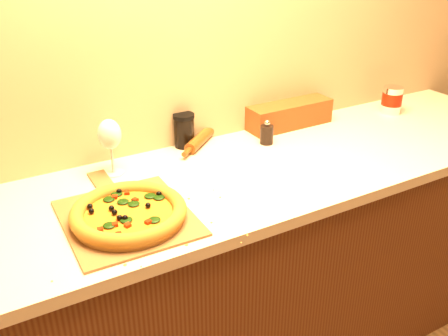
% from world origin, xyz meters
% --- Properties ---
extents(cabinet, '(2.80, 0.65, 0.86)m').
position_xyz_m(cabinet, '(0.00, 1.43, 0.43)').
color(cabinet, '#4B2210').
rests_on(cabinet, ground).
extents(countertop, '(2.84, 0.68, 0.04)m').
position_xyz_m(countertop, '(0.00, 1.43, 0.88)').
color(countertop, '#C0B196').
rests_on(countertop, cabinet).
extents(pizza_peel, '(0.37, 0.55, 0.01)m').
position_xyz_m(pizza_peel, '(-0.40, 1.34, 0.90)').
color(pizza_peel, brown).
rests_on(pizza_peel, countertop).
extents(pizza, '(0.34, 0.34, 0.05)m').
position_xyz_m(pizza, '(-0.40, 1.31, 0.93)').
color(pizza, '#AC702B').
rests_on(pizza, pizza_peel).
extents(pepper_grinder, '(0.05, 0.05, 0.10)m').
position_xyz_m(pepper_grinder, '(0.27, 1.59, 0.94)').
color(pepper_grinder, black).
rests_on(pepper_grinder, countertop).
extents(rolling_pin, '(0.27, 0.23, 0.05)m').
position_xyz_m(rolling_pin, '(0.05, 1.72, 0.92)').
color(rolling_pin, '#57280E').
rests_on(rolling_pin, countertop).
extents(coffee_canister, '(0.09, 0.09, 0.12)m').
position_xyz_m(coffee_canister, '(0.97, 1.60, 0.96)').
color(coffee_canister, silver).
rests_on(coffee_canister, countertop).
extents(bread_bag, '(0.38, 0.13, 0.10)m').
position_xyz_m(bread_bag, '(0.47, 1.70, 0.95)').
color(bread_bag, '#652C13').
rests_on(bread_bag, countertop).
extents(wine_glass, '(0.08, 0.08, 0.20)m').
position_xyz_m(wine_glass, '(-0.34, 1.64, 1.04)').
color(wine_glass, silver).
rests_on(wine_glass, countertop).
extents(dark_jar, '(0.08, 0.08, 0.13)m').
position_xyz_m(dark_jar, '(-0.02, 1.73, 0.97)').
color(dark_jar, black).
rests_on(dark_jar, countertop).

